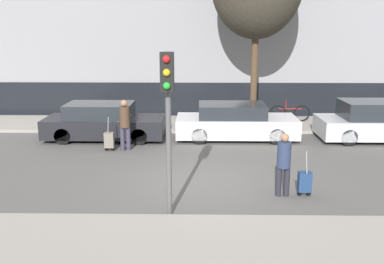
{
  "coord_description": "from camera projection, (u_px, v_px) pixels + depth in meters",
  "views": [
    {
      "loc": [
        -0.06,
        -11.2,
        4.08
      ],
      "look_at": [
        -0.28,
        1.8,
        0.95
      ],
      "focal_mm": 40.0,
      "sensor_mm": 36.0,
      "label": 1
    }
  ],
  "objects": [
    {
      "name": "parked_car_2",
      "position": [
        378.0,
        122.0,
        16.03
      ],
      "size": [
        4.51,
        1.89,
        1.48
      ],
      "color": "#B7BABF",
      "rests_on": "ground_plane"
    },
    {
      "name": "traffic_light",
      "position": [
        168.0,
        102.0,
        8.95
      ],
      "size": [
        0.28,
        0.47,
        3.63
      ],
      "color": "#515154",
      "rests_on": "ground_plane"
    },
    {
      "name": "sidewalk_far",
      "position": [
        201.0,
        124.0,
        18.63
      ],
      "size": [
        28.0,
        3.0,
        0.12
      ],
      "color": "gray",
      "rests_on": "ground_plane"
    },
    {
      "name": "sidewalk_near",
      "position": [
        202.0,
        245.0,
        8.18
      ],
      "size": [
        28.0,
        2.5,
        0.12
      ],
      "color": "gray",
      "rests_on": "ground_plane"
    },
    {
      "name": "pedestrian_left",
      "position": [
        125.0,
        122.0,
        14.57
      ],
      "size": [
        0.35,
        0.34,
        1.77
      ],
      "rotation": [
        0.0,
        0.0,
        0.15
      ],
      "color": "#383347",
      "rests_on": "ground_plane"
    },
    {
      "name": "ground_plane",
      "position": [
        201.0,
        181.0,
        11.84
      ],
      "size": [
        80.0,
        80.0,
        0.0
      ],
      "primitive_type": "plane",
      "color": "#565451"
    },
    {
      "name": "parked_car_1",
      "position": [
        235.0,
        122.0,
        16.24
      ],
      "size": [
        4.54,
        1.85,
        1.35
      ],
      "color": "silver",
      "rests_on": "ground_plane"
    },
    {
      "name": "parked_bicycle",
      "position": [
        290.0,
        113.0,
        18.82
      ],
      "size": [
        1.77,
        0.06,
        0.96
      ],
      "color": "black",
      "rests_on": "sidewalk_far"
    },
    {
      "name": "trolley_left",
      "position": [
        109.0,
        140.0,
        14.65
      ],
      "size": [
        0.34,
        0.29,
        1.19
      ],
      "color": "slate",
      "rests_on": "ground_plane"
    },
    {
      "name": "trolley_right",
      "position": [
        305.0,
        182.0,
        10.67
      ],
      "size": [
        0.34,
        0.29,
        1.16
      ],
      "color": "navy",
      "rests_on": "ground_plane"
    },
    {
      "name": "pedestrian_right",
      "position": [
        284.0,
        161.0,
        10.55
      ],
      "size": [
        0.35,
        0.34,
        1.61
      ],
      "rotation": [
        0.0,
        0.0,
        3.14
      ],
      "color": "#23232D",
      "rests_on": "ground_plane"
    },
    {
      "name": "parked_car_0",
      "position": [
        104.0,
        122.0,
        16.18
      ],
      "size": [
        4.47,
        1.8,
        1.38
      ],
      "color": "black",
      "rests_on": "ground_plane"
    }
  ]
}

